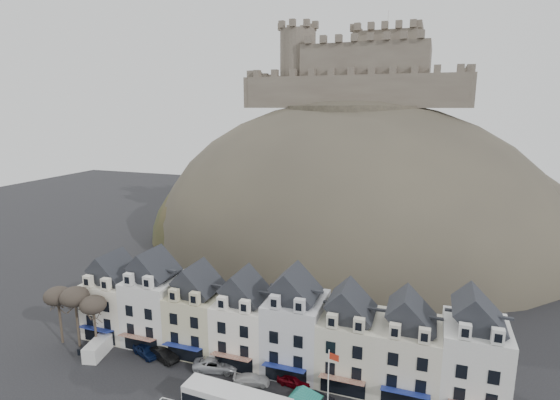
# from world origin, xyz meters

# --- Properties ---
(townhouse_terrace) EXTENTS (54.40, 9.35, 11.80)m
(townhouse_terrace) POSITION_xyz_m (0.15, 15.97, 5.30)
(townhouse_terrace) COLOR white
(townhouse_terrace) RESTS_ON ground
(castle_hill) EXTENTS (100.00, 76.00, 68.00)m
(castle_hill) POSITION_xyz_m (1.25, 68.95, 0.11)
(castle_hill) COLOR #3D382F
(castle_hill) RESTS_ON ground
(castle) EXTENTS (50.20, 22.20, 22.00)m
(castle) POSITION_xyz_m (0.51, 75.93, 40.19)
(castle) COLOR brown
(castle) RESTS_ON ground
(tree_left_far) EXTENTS (3.61, 3.61, 8.24)m
(tree_left_far) POSITION_xyz_m (-29.00, 10.50, 6.90)
(tree_left_far) COLOR #382C23
(tree_left_far) RESTS_ON ground
(tree_left_mid) EXTENTS (3.78, 3.78, 8.64)m
(tree_left_mid) POSITION_xyz_m (-26.00, 10.50, 7.24)
(tree_left_mid) COLOR #382C23
(tree_left_mid) RESTS_ON ground
(tree_left_near) EXTENTS (3.43, 3.43, 7.84)m
(tree_left_near) POSITION_xyz_m (-23.00, 10.50, 6.55)
(tree_left_near) COLOR #382C23
(tree_left_near) RESTS_ON ground
(bus_shelter) EXTENTS (6.42, 6.42, 4.13)m
(bus_shelter) POSITION_xyz_m (7.08, 6.84, 3.20)
(bus_shelter) COLOR black
(bus_shelter) RESTS_ON ground
(flagpole) EXTENTS (1.15, 0.38, 8.19)m
(flagpole) POSITION_xyz_m (9.58, 7.57, 4.68)
(flagpole) COLOR silver
(flagpole) RESTS_ON ground
(white_van) EXTENTS (2.84, 4.76, 2.03)m
(white_van) POSITION_xyz_m (-21.97, 9.50, 1.02)
(white_van) COLOR silver
(white_van) RESTS_ON ground
(car_navy) EXTENTS (4.71, 3.27, 1.49)m
(car_navy) POSITION_xyz_m (-16.00, 11.60, 0.75)
(car_navy) COLOR #0B1638
(car_navy) RESTS_ON ground
(car_black) EXTENTS (5.06, 3.26, 1.57)m
(car_black) POSITION_xyz_m (-13.28, 11.60, 0.79)
(car_black) COLOR black
(car_black) RESTS_ON ground
(car_silver) EXTENTS (6.06, 3.93, 1.58)m
(car_silver) POSITION_xyz_m (-5.71, 11.78, 0.79)
(car_silver) COLOR #B5B8BD
(car_silver) RESTS_ON ground
(car_white) EXTENTS (4.65, 3.02, 1.25)m
(car_white) POSITION_xyz_m (-0.40, 10.61, 0.63)
(car_white) COLOR silver
(car_white) RESTS_ON ground
(car_maroon) EXTENTS (4.28, 2.38, 1.38)m
(car_maroon) POSITION_xyz_m (4.39, 12.00, 0.69)
(car_maroon) COLOR #5D050D
(car_maroon) RESTS_ON ground
(car_charcoal) EXTENTS (4.33, 1.74, 1.40)m
(car_charcoal) POSITION_xyz_m (7.71, 9.50, 0.70)
(car_charcoal) COLOR black
(car_charcoal) RESTS_ON ground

